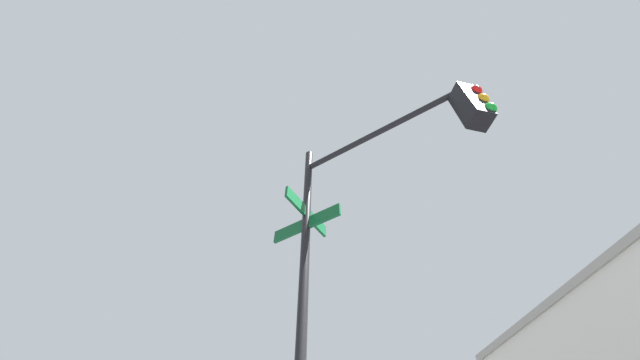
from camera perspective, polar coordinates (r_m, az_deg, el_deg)
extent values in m
cylinder|color=black|center=(3.94, -3.06, -22.92)|extent=(0.12, 0.12, 6.19)
cylinder|color=black|center=(5.36, 9.72, 7.90)|extent=(1.91, 1.88, 0.09)
cube|color=black|center=(4.96, 24.11, 11.36)|extent=(0.28, 0.28, 0.80)
sphere|color=red|center=(5.18, 24.78, 13.39)|extent=(0.18, 0.18, 0.18)
sphere|color=orange|center=(4.98, 25.72, 12.04)|extent=(0.18, 0.18, 0.18)
sphere|color=green|center=(4.78, 26.73, 10.58)|extent=(0.18, 0.18, 0.18)
cube|color=#0F5128|center=(4.76, -2.35, -7.43)|extent=(0.81, 0.80, 0.20)
cube|color=#0F5128|center=(4.91, -2.27, -5.53)|extent=(0.73, 0.74, 0.20)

